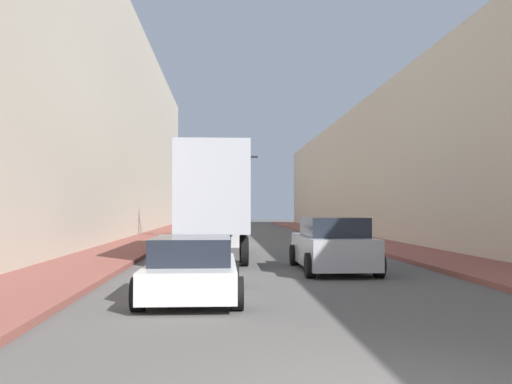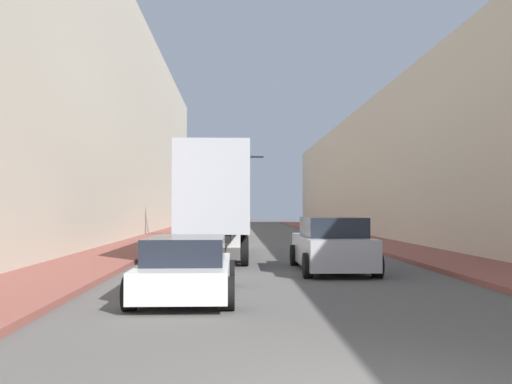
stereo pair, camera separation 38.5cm
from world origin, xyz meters
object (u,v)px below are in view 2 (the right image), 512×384
Objects in this scene: suv_car at (331,245)px; sedan_car at (187,268)px; traffic_signal_gantry at (207,177)px; semi_truck at (217,199)px.

sedan_car is at bearing -128.89° from suv_car.
suv_car is at bearing 51.11° from sedan_car.
suv_car is at bearing -76.25° from traffic_signal_gantry.
sedan_car is at bearing -88.15° from traffic_signal_gantry.
semi_truck is 8.10m from suv_car.
traffic_signal_gantry is (-1.09, 12.68, 1.69)m from semi_truck.
semi_truck is 2.34× the size of traffic_signal_gantry.
traffic_signal_gantry reaches higher than sedan_car.
traffic_signal_gantry is (-4.82, 19.71, 3.22)m from suv_car.
suv_car reaches higher than sedan_car.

